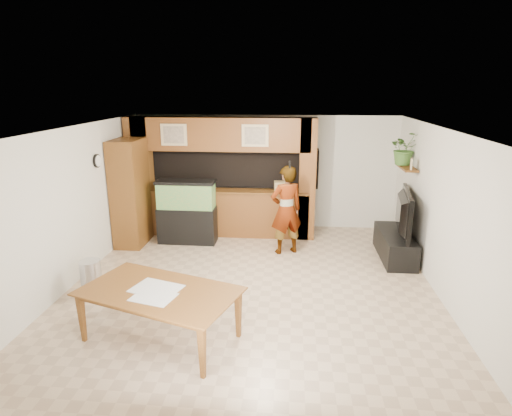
# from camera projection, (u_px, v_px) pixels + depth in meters

# --- Properties ---
(floor) EXTENTS (6.50, 6.50, 0.00)m
(floor) POSITION_uv_depth(u_px,v_px,m) (252.00, 285.00, 7.20)
(floor) COLOR tan
(floor) RESTS_ON ground
(ceiling) EXTENTS (6.50, 6.50, 0.00)m
(ceiling) POSITION_uv_depth(u_px,v_px,m) (251.00, 129.00, 6.48)
(ceiling) COLOR white
(ceiling) RESTS_ON wall_back
(wall_back) EXTENTS (6.00, 0.00, 6.00)m
(wall_back) POSITION_uv_depth(u_px,v_px,m) (265.00, 172.00, 9.95)
(wall_back) COLOR silver
(wall_back) RESTS_ON floor
(wall_left) EXTENTS (0.00, 6.50, 6.50)m
(wall_left) POSITION_uv_depth(u_px,v_px,m) (72.00, 207.00, 7.09)
(wall_left) COLOR silver
(wall_left) RESTS_ON floor
(wall_right) EXTENTS (0.00, 6.50, 6.50)m
(wall_right) POSITION_uv_depth(u_px,v_px,m) (445.00, 216.00, 6.58)
(wall_right) COLOR silver
(wall_right) RESTS_ON floor
(partition) EXTENTS (4.20, 0.99, 2.60)m
(partition) POSITION_uv_depth(u_px,v_px,m) (221.00, 176.00, 9.44)
(partition) COLOR brown
(partition) RESTS_ON floor
(wall_clock) EXTENTS (0.05, 0.25, 0.25)m
(wall_clock) POSITION_uv_depth(u_px,v_px,m) (97.00, 161.00, 7.88)
(wall_clock) COLOR black
(wall_clock) RESTS_ON wall_left
(wall_shelf) EXTENTS (0.25, 0.90, 0.04)m
(wall_shelf) POSITION_uv_depth(u_px,v_px,m) (406.00, 167.00, 8.35)
(wall_shelf) COLOR brown
(wall_shelf) RESTS_ON wall_right
(pantry_cabinet) EXTENTS (0.55, 0.90, 2.20)m
(pantry_cabinet) POSITION_uv_depth(u_px,v_px,m) (130.00, 193.00, 8.83)
(pantry_cabinet) COLOR brown
(pantry_cabinet) RESTS_ON floor
(trash_can) EXTENTS (0.33, 0.33, 0.60)m
(trash_can) POSITION_uv_depth(u_px,v_px,m) (91.00, 278.00, 6.77)
(trash_can) COLOR #B2B2B7
(trash_can) RESTS_ON floor
(aquarium) EXTENTS (1.22, 0.46, 1.35)m
(aquarium) POSITION_uv_depth(u_px,v_px,m) (187.00, 212.00, 9.02)
(aquarium) COLOR black
(aquarium) RESTS_ON floor
(tv_stand) EXTENTS (0.55, 1.51, 0.50)m
(tv_stand) POSITION_uv_depth(u_px,v_px,m) (395.00, 245.00, 8.30)
(tv_stand) COLOR black
(tv_stand) RESTS_ON floor
(television) EXTENTS (0.40, 1.46, 0.84)m
(television) POSITION_uv_depth(u_px,v_px,m) (398.00, 212.00, 8.11)
(television) COLOR black
(television) RESTS_ON tv_stand
(photo_frame) EXTENTS (0.06, 0.16, 0.21)m
(photo_frame) POSITION_uv_depth(u_px,v_px,m) (411.00, 164.00, 8.00)
(photo_frame) COLOR tan
(photo_frame) RESTS_ON wall_shelf
(potted_plant) EXTENTS (0.73, 0.68, 0.66)m
(potted_plant) POSITION_uv_depth(u_px,v_px,m) (405.00, 148.00, 8.41)
(potted_plant) COLOR #3B6528
(potted_plant) RESTS_ON wall_shelf
(person) EXTENTS (0.76, 0.65, 1.78)m
(person) POSITION_uv_depth(u_px,v_px,m) (286.00, 210.00, 8.38)
(person) COLOR tan
(person) RESTS_ON floor
(microphone) EXTENTS (0.04, 0.10, 0.16)m
(microphone) POSITION_uv_depth(u_px,v_px,m) (290.00, 165.00, 7.96)
(microphone) COLOR black
(microphone) RESTS_ON person
(dining_table) EXTENTS (2.27, 1.71, 0.71)m
(dining_table) POSITION_uv_depth(u_px,v_px,m) (159.00, 316.00, 5.55)
(dining_table) COLOR brown
(dining_table) RESTS_ON floor
(newspaper_a) EXTENTS (0.72, 0.61, 0.01)m
(newspaper_a) POSITION_uv_depth(u_px,v_px,m) (156.00, 289.00, 5.53)
(newspaper_a) COLOR silver
(newspaper_a) RESTS_ON dining_table
(newspaper_b) EXTENTS (0.60, 0.50, 0.01)m
(newspaper_b) POSITION_uv_depth(u_px,v_px,m) (153.00, 297.00, 5.31)
(newspaper_b) COLOR silver
(newspaper_b) RESTS_ON dining_table
(counter_box) EXTENTS (0.34, 0.25, 0.22)m
(counter_box) POSITION_uv_depth(u_px,v_px,m) (282.00, 186.00, 9.19)
(counter_box) COLOR #9E8656
(counter_box) RESTS_ON partition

